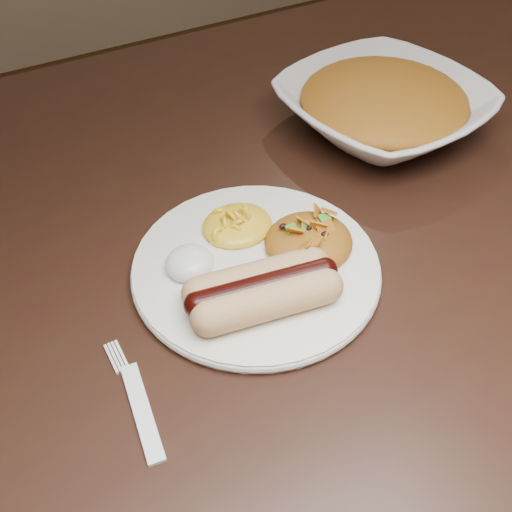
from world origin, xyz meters
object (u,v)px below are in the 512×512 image
table (209,277)px  plate (256,267)px  fork (142,412)px  serving_bowl (383,109)px

table → plate: plate is taller
fork → serving_bowl: serving_bowl is taller
table → fork: fork is taller
table → serving_bowl: (0.29, 0.05, 0.12)m
table → serving_bowl: serving_bowl is taller
serving_bowl → plate: bearing=-151.3°
plate → fork: (-0.17, -0.10, -0.00)m
plate → fork: bearing=-149.4°
plate → serving_bowl: 0.32m
plate → serving_bowl: bearing=28.7°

